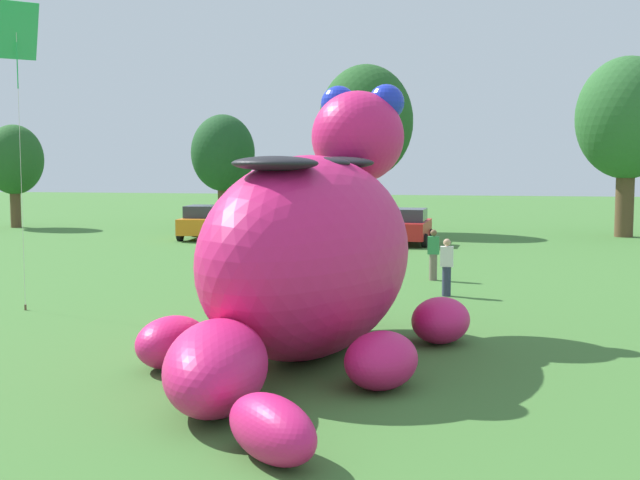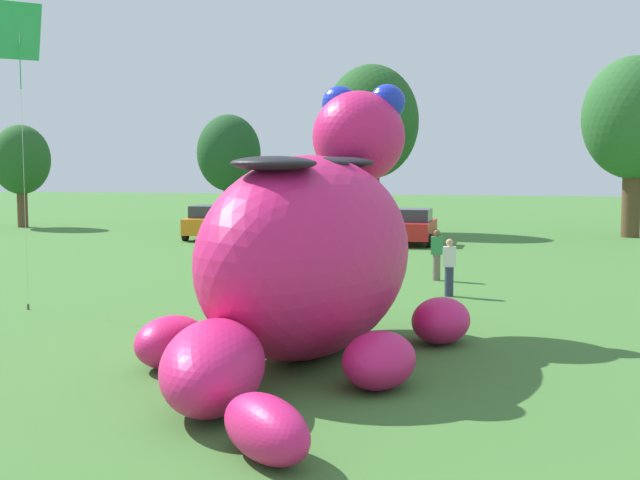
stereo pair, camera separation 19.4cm
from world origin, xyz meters
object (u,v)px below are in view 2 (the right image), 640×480
tethered_flying_kite (19,36)px  car_green (344,225)px  car_red (415,227)px  spectator_mid_field (449,268)px  car_white (264,224)px  car_orange (208,222)px  giant_inflatable_creature (311,253)px  spectator_near_inflatable (437,255)px

tethered_flying_kite → car_green: bearing=75.6°
car_red → spectator_mid_field: (2.38, -15.19, -0.01)m
car_white → tethered_flying_kite: tethered_flying_kite is taller
car_orange → spectator_mid_field: bearing=-50.9°
car_orange → car_white: 3.32m
giant_inflatable_creature → car_red: giant_inflatable_creature is taller
giant_inflatable_creature → car_white: (-7.37, 23.27, -1.27)m
car_white → spectator_mid_field: car_white is taller
car_orange → tethered_flying_kite: tethered_flying_kite is taller
car_white → car_green: bearing=6.2°
car_green → car_red: bearing=-5.7°
car_green → car_orange: bearing=176.2°
car_red → tethered_flying_kite: (-8.66, -19.73, 6.41)m
car_orange → car_green: same height
car_green → spectator_near_inflatable: bearing=-66.7°
car_orange → car_red: bearing=-4.4°
spectator_mid_field → car_green: bearing=110.7°
car_orange → spectator_near_inflatable: car_orange is taller
car_white → car_red: (7.43, 0.07, 0.00)m
spectator_mid_field → car_red: bearing=98.9°
tethered_flying_kite → giant_inflatable_creature: bearing=-22.8°
giant_inflatable_creature → spectator_mid_field: 8.60m
spectator_near_inflatable → car_red: bearing=98.6°
car_green → tethered_flying_kite: (-5.16, -20.09, 6.41)m
car_white → spectator_near_inflatable: 15.04m
car_red → tethered_flying_kite: size_ratio=0.51×
tethered_flying_kite → spectator_near_inflatable: bearing=36.7°
car_green → spectator_near_inflatable: car_green is taller
car_orange → car_red: (10.63, -0.82, 0.00)m
giant_inflatable_creature → spectator_near_inflatable: size_ratio=6.81×
spectator_near_inflatable → giant_inflatable_creature: bearing=-99.3°
car_orange → spectator_near_inflatable: size_ratio=2.45×
car_red → spectator_near_inflatable: (1.80, -11.95, -0.01)m
giant_inflatable_creature → car_green: giant_inflatable_creature is taller
giant_inflatable_creature → car_green: (-3.43, 23.70, -1.27)m
car_green → spectator_mid_field: bearing=-69.3°
spectator_mid_field → tethered_flying_kite: bearing=-157.6°
car_orange → spectator_near_inflatable: bearing=-45.8°
car_green → spectator_mid_field: car_green is taller
giant_inflatable_creature → car_green: bearing=98.2°
car_orange → car_white: size_ratio=1.01×
giant_inflatable_creature → car_white: bearing=107.6°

